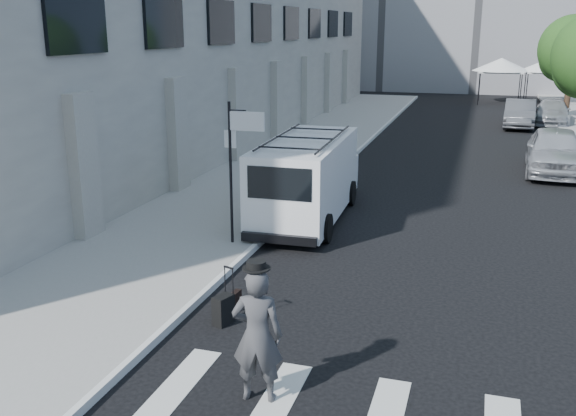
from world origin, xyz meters
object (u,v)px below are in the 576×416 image
Objects in this scene: briefcase at (234,301)px; suitcase at (223,310)px; parked_car_a at (555,151)px; businessman at (257,335)px; parked_car_c at (552,112)px; parked_car_b at (520,114)px; cargo_van at (307,178)px.

suitcase reaches higher than briefcase.
parked_car_a reaches higher than suitcase.
suitcase is 0.22× the size of parked_car_a.
businessman is 31.96m from parked_car_c.
suitcase is 0.24× the size of parked_car_b.
cargo_van reaches higher than parked_car_b.
cargo_van is at bearing -87.78° from businessman.
parked_car_c is (8.01, 28.46, 0.50)m from briefcase.
parked_car_b is (4.69, 29.44, -0.29)m from businessman.
parked_car_a is at bearing -89.54° from parked_car_c.
businessman reaches higher than parked_car_b.
parked_car_b is (-0.81, 11.73, -0.11)m from parked_car_a.
businessman is 4.70× the size of briefcase.
cargo_van is 11.18m from parked_car_a.
cargo_van reaches higher than parked_car_a.
suitcase is 30.20m from parked_car_c.
businessman is 29.81m from parked_car_b.
parked_car_b reaches higher than parked_car_c.
parked_car_a is 13.62m from parked_car_c.
parked_car_b is at bearing -107.91° from businessman.
parked_car_a is at bearing -83.34° from parked_car_b.
briefcase is at bearing -112.74° from parked_car_a.
parked_car_b is (6.15, 27.28, 0.45)m from suitcase.
cargo_van is (-1.81, 9.26, 0.16)m from businessman.
businessman is 2.71m from suitcase.
parked_car_c is (7.95, 29.13, 0.39)m from suitcase.
briefcase is 0.07× the size of cargo_van.
parked_car_a reaches higher than parked_car_c.
suitcase is 27.97m from parked_car_b.
briefcase is 27.33m from parked_car_b.
parked_car_a is (7.02, 14.88, 0.68)m from briefcase.
briefcase is 0.41× the size of suitcase.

